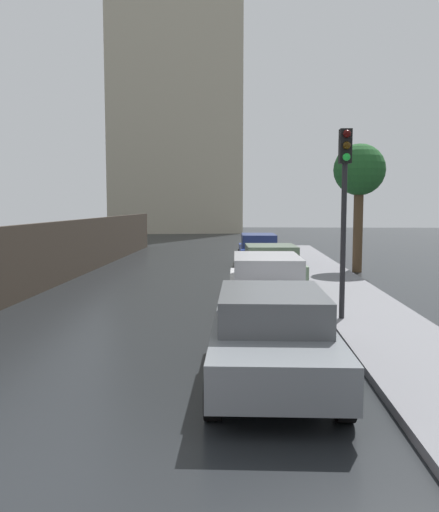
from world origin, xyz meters
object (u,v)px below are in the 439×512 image
(street_tree_near, at_px, (359,173))
(car_white_far_lane, at_px, (267,288))
(car_grey_behind_camera, at_px, (272,335))
(traffic_light, at_px, (345,188))
(car_green_near_kerb, at_px, (271,268))
(car_blue_far_ahead, at_px, (258,249))

(street_tree_near, bearing_deg, car_white_far_lane, -113.08)
(car_grey_behind_camera, relative_size, traffic_light, 1.00)
(car_green_near_kerb, height_order, traffic_light, traffic_light)
(car_grey_behind_camera, bearing_deg, car_blue_far_ahead, 88.89)
(traffic_light, bearing_deg, car_grey_behind_camera, -113.65)
(car_green_near_kerb, distance_m, car_blue_far_ahead, 6.93)
(car_grey_behind_camera, bearing_deg, street_tree_near, 72.83)
(car_green_near_kerb, height_order, car_grey_behind_camera, car_green_near_kerb)
(car_white_far_lane, bearing_deg, street_tree_near, 65.84)
(car_blue_far_ahead, relative_size, street_tree_near, 0.84)
(car_white_far_lane, xyz_separation_m, traffic_light, (1.70, -0.17, 2.29))
(car_green_near_kerb, xyz_separation_m, traffic_light, (1.40, -4.43, 2.32))
(car_green_near_kerb, xyz_separation_m, street_tree_near, (3.74, 5.21, 3.21))
(car_green_near_kerb, height_order, car_white_far_lane, car_white_far_lane)
(traffic_light, bearing_deg, car_white_far_lane, 174.22)
(car_green_near_kerb, relative_size, traffic_light, 0.93)
(car_blue_far_ahead, height_order, car_grey_behind_camera, car_blue_far_ahead)
(car_grey_behind_camera, relative_size, car_white_far_lane, 0.94)
(street_tree_near, bearing_deg, car_grey_behind_camera, -106.71)
(car_green_near_kerb, distance_m, car_grey_behind_camera, 8.53)
(car_blue_far_ahead, xyz_separation_m, car_grey_behind_camera, (-0.17, -15.45, -0.01))
(car_blue_far_ahead, xyz_separation_m, street_tree_near, (3.95, -1.72, 3.22))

